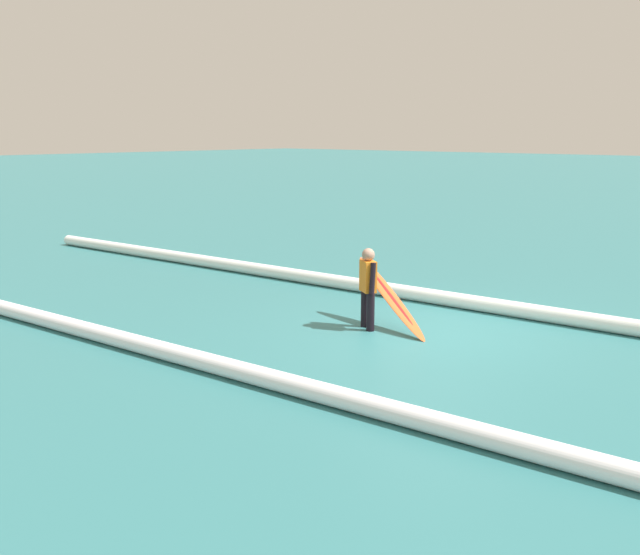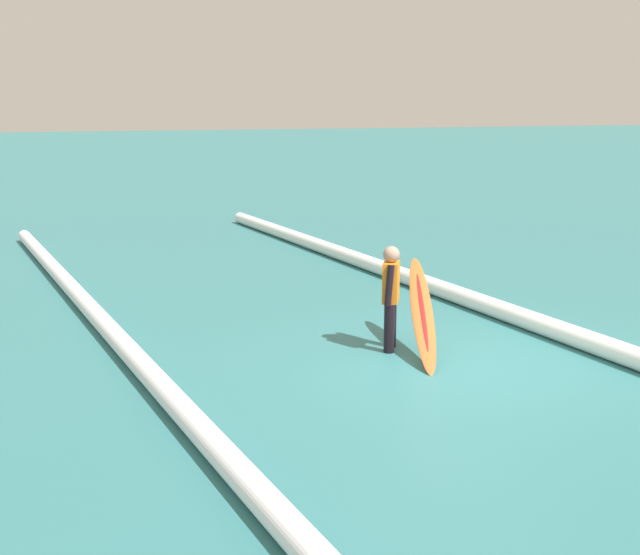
{
  "view_description": "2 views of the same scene",
  "coord_description": "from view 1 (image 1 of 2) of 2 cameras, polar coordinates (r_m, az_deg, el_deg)",
  "views": [
    {
      "loc": [
        -6.45,
        10.18,
        3.34
      ],
      "look_at": [
        0.6,
        2.16,
        1.19
      ],
      "focal_mm": 40.66,
      "sensor_mm": 36.0,
      "label": 1
    },
    {
      "loc": [
        -8.78,
        5.41,
        3.23
      ],
      "look_at": [
        1.12,
        1.48,
        1.02
      ],
      "focal_mm": 46.91,
      "sensor_mm": 36.0,
      "label": 2
    }
  ],
  "objects": [
    {
      "name": "surfer",
      "position": [
        12.39,
        3.79,
        -0.53
      ],
      "size": [
        0.45,
        0.36,
        1.41
      ],
      "rotation": [
        0.0,
        0.0,
        2.58
      ],
      "color": "black",
      "rests_on": "ground_plane"
    },
    {
      "name": "wave_crest_midground",
      "position": [
        11.15,
        -12.43,
        -5.59
      ],
      "size": [
        20.18,
        1.8,
        0.27
      ],
      "primitive_type": "cylinder",
      "rotation": [
        0.0,
        1.57,
        0.08
      ],
      "color": "white",
      "rests_on": "ground_plane"
    },
    {
      "name": "surfboard",
      "position": [
        12.6,
        5.57,
        -1.52
      ],
      "size": [
        2.07,
        1.05,
        1.11
      ],
      "color": "#E55926",
      "rests_on": "ground_plane"
    },
    {
      "name": "wave_crest_foreground",
      "position": [
        14.79,
        6.75,
        -1.16
      ],
      "size": [
        23.56,
        1.73,
        0.29
      ],
      "primitive_type": "cylinder",
      "rotation": [
        0.0,
        1.57,
        0.06
      ],
      "color": "white",
      "rests_on": "ground_plane"
    },
    {
      "name": "ground_plane",
      "position": [
        12.51,
        8.64,
        -4.23
      ],
      "size": [
        194.92,
        194.92,
        0.0
      ],
      "primitive_type": "plane",
      "color": "#2F7074"
    }
  ]
}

